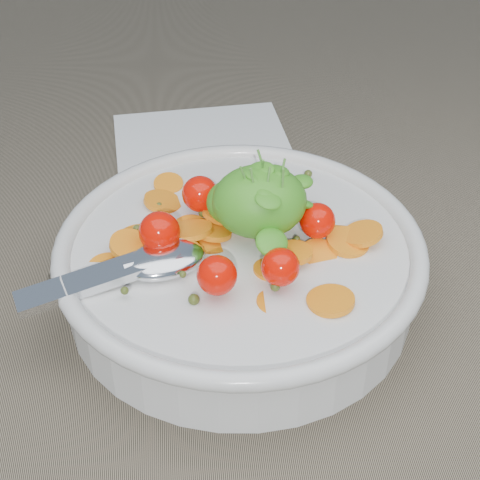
{
  "coord_description": "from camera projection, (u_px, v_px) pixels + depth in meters",
  "views": [
    {
      "loc": [
        -0.01,
        -0.42,
        0.38
      ],
      "look_at": [
        0.02,
        -0.02,
        0.05
      ],
      "focal_mm": 55.0,
      "sensor_mm": 36.0,
      "label": 1
    }
  ],
  "objects": [
    {
      "name": "bowl",
      "position": [
        240.0,
        264.0,
        0.53
      ],
      "size": [
        0.29,
        0.27,
        0.11
      ],
      "color": "silver",
      "rests_on": "ground"
    },
    {
      "name": "napkin",
      "position": [
        203.0,
        147.0,
        0.72
      ],
      "size": [
        0.18,
        0.16,
        0.01
      ],
      "primitive_type": "cube",
      "rotation": [
        0.0,
        0.0,
        0.08
      ],
      "color": "silver",
      "rests_on": "ground"
    },
    {
      "name": "ground",
      "position": [
        206.0,
        283.0,
        0.56
      ],
      "size": [
        6.0,
        6.0,
        0.0
      ],
      "primitive_type": "plane",
      "color": "#7A6D57",
      "rests_on": "ground"
    }
  ]
}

